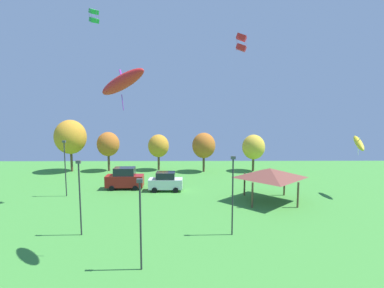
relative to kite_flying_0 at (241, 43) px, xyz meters
name	(u,v)px	position (x,y,z in m)	size (l,w,h in m)	color
kite_flying_0	(241,43)	(0.00, 0.00, 0.00)	(1.42, 1.33, 2.08)	red
kite_flying_2	(94,16)	(-15.61, -4.98, 1.48)	(1.13, 1.14, 1.49)	green
kite_flying_3	(359,143)	(12.97, -2.85, -11.56)	(1.28, 3.25, 2.36)	yellow
kite_flying_6	(122,82)	(-10.40, -16.62, -6.04)	(3.88, 3.22, 2.85)	red
parked_car_leftmost	(125,179)	(-14.15, 0.34, -16.32)	(4.61, 2.15, 2.69)	maroon
parked_car_second_from_left	(166,182)	(-8.99, -0.64, -16.48)	(4.07, 1.99, 2.32)	silver
park_pavilion	(270,173)	(2.53, -4.79, -14.55)	(5.95, 5.61, 3.60)	brown
light_post_0	(80,193)	(-14.63, -13.42, -14.25)	(0.36, 0.20, 5.97)	#2D2D33
light_post_1	(233,191)	(-2.73, -13.48, -14.08)	(0.36, 0.20, 6.29)	#2D2D33
light_post_2	(140,219)	(-9.07, -18.60, -14.37)	(0.36, 0.20, 5.73)	#2D2D33
light_post_3	(65,165)	(-20.14, -2.78, -14.03)	(0.36, 0.20, 6.39)	#2D2D33
treeline_tree_0	(70,137)	(-24.86, 10.93, -12.12)	(4.89, 4.89, 8.22)	brown
treeline_tree_1	(108,144)	(-19.06, 11.33, -13.32)	(3.52, 3.52, 6.27)	brown
treeline_tree_2	(158,146)	(-11.11, 11.94, -13.68)	(3.36, 3.36, 5.81)	brown
treeline_tree_3	(204,146)	(-3.84, 10.56, -13.46)	(3.65, 3.65, 6.20)	brown
treeline_tree_4	(254,147)	(4.11, 10.99, -13.76)	(3.59, 3.59, 5.86)	brown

